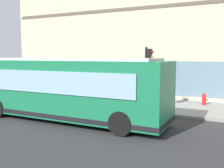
% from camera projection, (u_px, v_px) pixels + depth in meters
% --- Properties ---
extents(ground, '(120.00, 120.00, 0.00)m').
position_uv_depth(ground, '(65.00, 118.00, 13.24)').
color(ground, '#2D2D30').
extents(sidewalk_curb, '(4.82, 40.00, 0.15)m').
position_uv_depth(sidewalk_curb, '(109.00, 101.00, 17.71)').
color(sidewalk_curb, gray).
rests_on(sidewalk_curb, ground).
extents(building_corner, '(6.25, 20.52, 12.01)m').
position_uv_depth(building_corner, '(138.00, 23.00, 21.99)').
color(building_corner, beige).
rests_on(building_corner, ground).
extents(city_bus_nearside, '(2.69, 10.07, 3.07)m').
position_uv_depth(city_bus_nearside, '(67.00, 89.00, 12.68)').
color(city_bus_nearside, '#197247').
rests_on(city_bus_nearside, ground).
extents(traffic_light_near_corner, '(0.32, 0.49, 3.51)m').
position_uv_depth(traffic_light_near_corner, '(148.00, 66.00, 14.30)').
color(traffic_light_near_corner, black).
rests_on(traffic_light_near_corner, sidewalk_curb).
extents(fire_hydrant, '(0.35, 0.35, 0.74)m').
position_uv_depth(fire_hydrant, '(204.00, 99.00, 15.97)').
color(fire_hydrant, red).
rests_on(fire_hydrant, sidewalk_curb).
extents(pedestrian_near_hydrant, '(0.32, 0.32, 1.70)m').
position_uv_depth(pedestrian_near_hydrant, '(88.00, 83.00, 19.69)').
color(pedestrian_near_hydrant, '#3F8C4C').
rests_on(pedestrian_near_hydrant, sidewalk_curb).
extents(newspaper_vending_box, '(0.44, 0.42, 0.90)m').
position_uv_depth(newspaper_vending_box, '(117.00, 92.00, 18.19)').
color(newspaper_vending_box, '#197233').
rests_on(newspaper_vending_box, sidewalk_curb).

